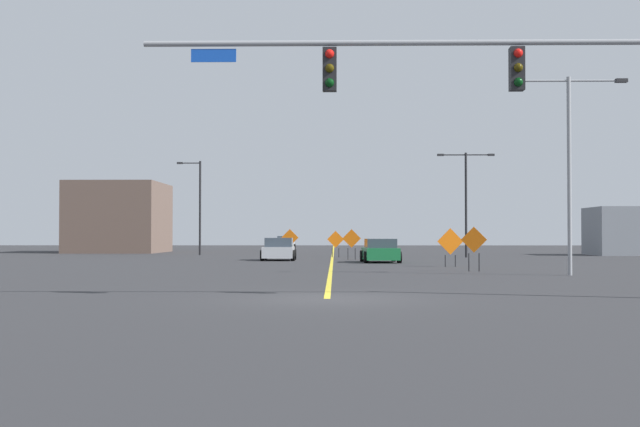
# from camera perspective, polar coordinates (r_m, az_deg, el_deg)

# --- Properties ---
(ground) EXTENTS (200.28, 200.28, 0.00)m
(ground) POSITION_cam_1_polar(r_m,az_deg,el_deg) (20.41, 0.48, -5.79)
(ground) COLOR #2D2D30
(road_centre_stripe) EXTENTS (0.16, 111.27, 0.01)m
(road_centre_stripe) POSITION_cam_1_polar(r_m,az_deg,el_deg) (76.00, 0.89, -2.59)
(road_centre_stripe) COLOR yellow
(road_centre_stripe) RESTS_ON ground
(traffic_signal_assembly) EXTENTS (13.68, 0.44, 6.52)m
(traffic_signal_assembly) POSITION_cam_1_polar(r_m,az_deg,el_deg) (21.05, 12.65, 8.16)
(traffic_signal_assembly) COLOR gray
(traffic_signal_assembly) RESTS_ON ground
(street_lamp_far_left) EXTENTS (1.84, 0.24, 7.10)m
(street_lamp_far_left) POSITION_cam_1_polar(r_m,az_deg,el_deg) (64.20, -8.24, 0.73)
(street_lamp_far_left) COLOR black
(street_lamp_far_left) RESTS_ON ground
(street_lamp_far_right) EXTENTS (3.86, 0.24, 7.10)m
(street_lamp_far_right) POSITION_cam_1_polar(r_m,az_deg,el_deg) (57.94, 9.84, 1.31)
(street_lamp_far_right) COLOR black
(street_lamp_far_right) RESTS_ON ground
(street_lamp_mid_left) EXTENTS (4.44, 0.24, 7.57)m
(street_lamp_mid_left) POSITION_cam_1_polar(r_m,az_deg,el_deg) (33.51, 16.49, 3.83)
(street_lamp_mid_left) COLOR gray
(street_lamp_mid_left) RESTS_ON ground
(construction_sign_median_far) EXTENTS (1.27, 0.20, 1.86)m
(construction_sign_median_far) POSITION_cam_1_polar(r_m,az_deg,el_deg) (41.06, 8.80, -1.98)
(construction_sign_median_far) COLOR orange
(construction_sign_median_far) RESTS_ON ground
(construction_sign_left_lane) EXTENTS (1.07, 0.29, 1.88)m
(construction_sign_left_lane) POSITION_cam_1_polar(r_m,az_deg,el_deg) (36.03, 10.36, -1.96)
(construction_sign_left_lane) COLOR orange
(construction_sign_left_lane) RESTS_ON ground
(construction_sign_right_shoulder) EXTENTS (1.34, 0.12, 1.98)m
(construction_sign_right_shoulder) POSITION_cam_1_polar(r_m,az_deg,el_deg) (65.77, -2.05, -1.71)
(construction_sign_right_shoulder) COLOR orange
(construction_sign_right_shoulder) RESTS_ON ground
(construction_sign_median_near) EXTENTS (1.15, 0.07, 1.80)m
(construction_sign_median_near) POSITION_cam_1_polar(r_m,az_deg,el_deg) (57.55, 1.06, -1.85)
(construction_sign_median_near) COLOR orange
(construction_sign_median_near) RESTS_ON ground
(construction_sign_left_shoulder) EXTENTS (1.15, 0.11, 1.88)m
(construction_sign_left_shoulder) POSITION_cam_1_polar(r_m,az_deg,el_deg) (52.17, 2.15, -1.82)
(construction_sign_left_shoulder) COLOR orange
(construction_sign_left_shoulder) RESTS_ON ground
(car_silver_passing) EXTENTS (2.06, 3.83, 1.35)m
(car_silver_passing) POSITION_cam_1_polar(r_m,az_deg,el_deg) (50.81, -2.80, -2.47)
(car_silver_passing) COLOR #B7BABF
(car_silver_passing) RESTS_ON ground
(car_white_distant) EXTENTS (2.01, 3.97, 1.40)m
(car_white_distant) POSITION_cam_1_polar(r_m,az_deg,el_deg) (81.55, -2.35, -2.06)
(car_white_distant) COLOR white
(car_white_distant) RESTS_ON ground
(car_green_far) EXTENTS (2.18, 4.08, 1.31)m
(car_green_far) POSITION_cam_1_polar(r_m,az_deg,el_deg) (47.03, 4.09, -2.55)
(car_green_far) COLOR #196B38
(car_green_far) RESTS_ON ground
(roadside_building_west) EXTENTS (7.52, 8.99, 6.01)m
(roadside_building_west) POSITION_cam_1_polar(r_m,az_deg,el_deg) (74.94, -13.41, -0.28)
(roadside_building_west) COLOR brown
(roadside_building_west) RESTS_ON ground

